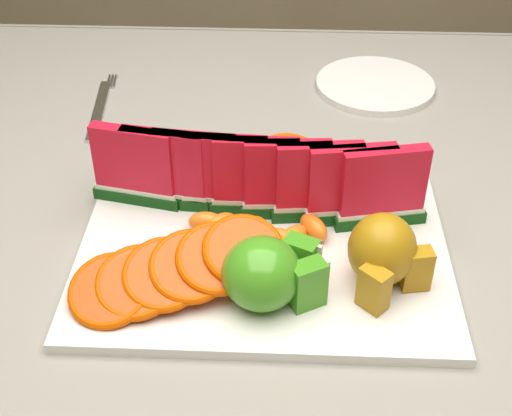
{
  "coord_description": "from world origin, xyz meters",
  "views": [
    {
      "loc": [
        0.1,
        -0.68,
        1.28
      ],
      "look_at": [
        0.07,
        -0.07,
        0.81
      ],
      "focal_mm": 50.0,
      "sensor_mm": 36.0,
      "label": 1
    }
  ],
  "objects_px": {
    "platter": "(263,251)",
    "side_plate": "(375,85)",
    "fork": "(100,107)",
    "apple_cluster": "(269,273)",
    "pear_cluster": "(384,253)"
  },
  "relations": [
    {
      "from": "platter",
      "to": "side_plate",
      "type": "distance_m",
      "value": 0.42
    },
    {
      "from": "platter",
      "to": "fork",
      "type": "relative_size",
      "value": 2.05
    },
    {
      "from": "pear_cluster",
      "to": "fork",
      "type": "bearing_deg",
      "value": 135.8
    },
    {
      "from": "side_plate",
      "to": "pear_cluster",
      "type": "bearing_deg",
      "value": -94.51
    },
    {
      "from": "apple_cluster",
      "to": "side_plate",
      "type": "distance_m",
      "value": 0.5
    },
    {
      "from": "platter",
      "to": "apple_cluster",
      "type": "distance_m",
      "value": 0.09
    },
    {
      "from": "apple_cluster",
      "to": "platter",
      "type": "bearing_deg",
      "value": 96.05
    },
    {
      "from": "platter",
      "to": "apple_cluster",
      "type": "xyz_separation_m",
      "value": [
        0.01,
        -0.08,
        0.04
      ]
    },
    {
      "from": "apple_cluster",
      "to": "pear_cluster",
      "type": "height_order",
      "value": "pear_cluster"
    },
    {
      "from": "apple_cluster",
      "to": "side_plate",
      "type": "height_order",
      "value": "apple_cluster"
    },
    {
      "from": "apple_cluster",
      "to": "side_plate",
      "type": "bearing_deg",
      "value": 72.52
    },
    {
      "from": "pear_cluster",
      "to": "fork",
      "type": "distance_m",
      "value": 0.52
    },
    {
      "from": "side_plate",
      "to": "fork",
      "type": "xyz_separation_m",
      "value": [
        -0.41,
        -0.08,
        -0.0
      ]
    },
    {
      "from": "platter",
      "to": "side_plate",
      "type": "height_order",
      "value": "platter"
    },
    {
      "from": "platter",
      "to": "apple_cluster",
      "type": "bearing_deg",
      "value": -83.95
    }
  ]
}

